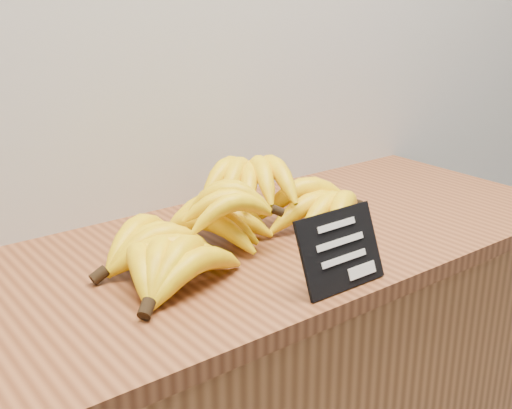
% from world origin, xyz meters
% --- Properties ---
extents(counter_top, '(1.39, 0.54, 0.03)m').
position_xyz_m(counter_top, '(-0.16, 2.75, 0.92)').
color(counter_top, brown).
rests_on(counter_top, counter).
extents(chalkboard_sign, '(0.15, 0.05, 0.11)m').
position_xyz_m(chalkboard_sign, '(-0.12, 2.53, 0.99)').
color(chalkboard_sign, black).
rests_on(chalkboard_sign, counter_top).
extents(banana_pile, '(0.59, 0.34, 0.12)m').
position_xyz_m(banana_pile, '(-0.17, 2.75, 0.98)').
color(banana_pile, yellow).
rests_on(banana_pile, counter_top).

